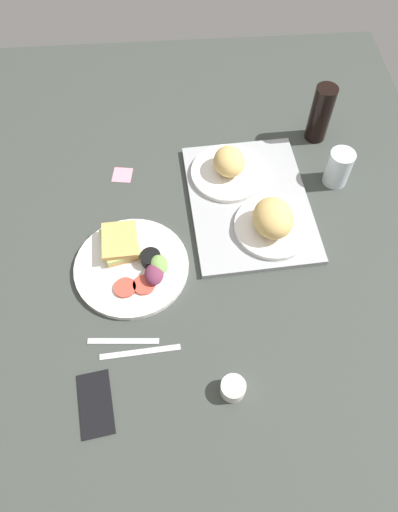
# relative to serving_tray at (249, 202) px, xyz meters

# --- Properties ---
(ground_plane) EXTENTS (1.90, 1.50, 0.03)m
(ground_plane) POSITION_rel_serving_tray_xyz_m (0.17, -0.19, -0.02)
(ground_plane) COLOR #383D38
(serving_tray) EXTENTS (0.47, 0.36, 0.02)m
(serving_tray) POSITION_rel_serving_tray_xyz_m (0.00, 0.00, 0.00)
(serving_tray) COLOR #9EA0A3
(serving_tray) RESTS_ON ground_plane
(bread_plate_near) EXTENTS (0.22, 0.22, 0.08)m
(bread_plate_near) POSITION_rel_serving_tray_xyz_m (-0.10, -0.05, 0.04)
(bread_plate_near) COLOR white
(bread_plate_near) RESTS_ON serving_tray
(bread_plate_far) EXTENTS (0.21, 0.21, 0.10)m
(bread_plate_far) POSITION_rel_serving_tray_xyz_m (0.10, 0.05, 0.05)
(bread_plate_far) COLOR white
(bread_plate_far) RESTS_ON serving_tray
(plate_with_salad) EXTENTS (0.30, 0.30, 0.05)m
(plate_with_salad) POSITION_rel_serving_tray_xyz_m (0.18, -0.33, 0.01)
(plate_with_salad) COLOR white
(plate_with_salad) RESTS_ON ground_plane
(drinking_glass) EXTENTS (0.07, 0.07, 0.11)m
(drinking_glass) POSITION_rel_serving_tray_xyz_m (-0.07, 0.26, 0.05)
(drinking_glass) COLOR silver
(drinking_glass) RESTS_ON ground_plane
(soda_bottle) EXTENTS (0.06, 0.06, 0.18)m
(soda_bottle) POSITION_rel_serving_tray_xyz_m (-0.25, 0.24, 0.08)
(soda_bottle) COLOR black
(soda_bottle) RESTS_ON ground_plane
(espresso_cup) EXTENTS (0.06, 0.06, 0.04)m
(espresso_cup) POSITION_rel_serving_tray_xyz_m (0.52, -0.11, 0.01)
(espresso_cup) COLOR silver
(espresso_cup) RESTS_ON ground_plane
(fork) EXTENTS (0.03, 0.17, 0.01)m
(fork) POSITION_rel_serving_tray_xyz_m (0.39, -0.35, -0.01)
(fork) COLOR #B7B7BC
(fork) RESTS_ON ground_plane
(knife) EXTENTS (0.03, 0.19, 0.01)m
(knife) POSITION_rel_serving_tray_xyz_m (0.42, -0.31, -0.01)
(knife) COLOR #B7B7BC
(knife) RESTS_ON ground_plane
(cell_phone) EXTENTS (0.15, 0.09, 0.01)m
(cell_phone) POSITION_rel_serving_tray_xyz_m (0.53, -0.41, -0.00)
(cell_phone) COLOR black
(cell_phone) RESTS_ON ground_plane
(sticky_note) EXTENTS (0.06, 0.06, 0.00)m
(sticky_note) POSITION_rel_serving_tray_xyz_m (-0.13, -0.36, -0.01)
(sticky_note) COLOR pink
(sticky_note) RESTS_ON ground_plane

